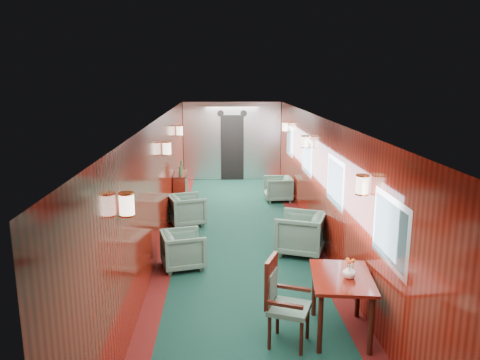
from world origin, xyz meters
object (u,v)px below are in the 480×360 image
Objects in this scene: armchair_right_near at (300,233)px; armchair_right_far at (278,189)px; credenza at (181,190)px; dining_table at (341,285)px; side_chair at (281,298)px; armchair_left_far at (187,210)px; armchair_left_near at (183,250)px.

armchair_right_near is 1.20× the size of armchair_right_far.
credenza reaches higher than armchair_right_far.
credenza reaches higher than dining_table.
armchair_left_far is at bearing 128.48° from side_chair.
credenza is 1.66× the size of armchair_left_near.
armchair_left_far is (0.23, -1.34, -0.12)m from credenza.
dining_table reaches higher than armchair_left_near.
armchair_right_near is at bearing -147.38° from armchair_left_far.
side_chair is 2.98m from armchair_right_near.
armchair_left_near is (0.32, -3.67, -0.13)m from credenza.
credenza is 2.51m from armchair_right_far.
armchair_right_near is (2.15, -1.78, 0.05)m from armchair_left_far.
dining_table is 2.74m from armchair_right_near.
armchair_left_far is 0.88× the size of armchair_right_near.
armchair_right_far is at bearing 104.73° from side_chair.
armchair_right_near is at bearing -52.59° from credenza.
side_chair is 6.23m from credenza.
side_chair is 1.30× the size of armchair_right_near.
armchair_left_near is at bearing 164.30° from armchair_left_far.
credenza is at bearing -9.65° from armchair_left_near.
armchair_left_near is 0.95× the size of armchair_left_far.
credenza is at bearing -121.78° from armchair_right_near.
armchair_left_far is 2.79m from armchair_right_near.
credenza is at bearing 126.97° from side_chair.
armchair_left_far is (-0.08, 2.33, 0.02)m from armchair_left_near.
armchair_right_near is at bearing 97.64° from dining_table.
armchair_left_far is 2.92m from armchair_right_far.
armchair_left_near is at bearing -54.19° from armchair_right_near.
side_chair is 4.88m from armchair_left_far.
dining_table is at bearing -67.58° from credenza.
side_chair is at bearing -9.07° from armchair_right_far.
armchair_right_near is (0.73, 2.89, -0.21)m from side_chair.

